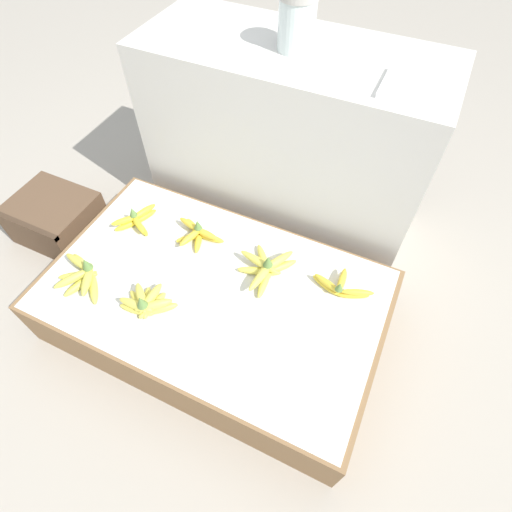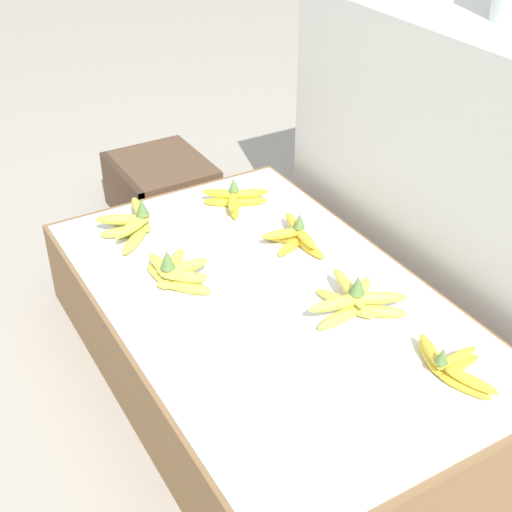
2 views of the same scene
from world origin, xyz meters
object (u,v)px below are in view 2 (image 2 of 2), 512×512
(banana_bunch_front_midleft, at_px, (175,273))
(banana_bunch_middle_midright, at_px, (355,301))
(banana_bunch_middle_left, at_px, (235,199))
(wooden_crate, at_px, (161,188))
(banana_bunch_middle_right, at_px, (451,366))
(banana_bunch_middle_midleft, at_px, (295,236))
(banana_bunch_front_left, at_px, (133,223))

(banana_bunch_front_midleft, relative_size, banana_bunch_middle_midright, 0.85)
(banana_bunch_middle_left, bearing_deg, banana_bunch_front_midleft, -49.97)
(wooden_crate, xyz_separation_m, banana_bunch_middle_left, (0.50, 0.03, 0.18))
(banana_bunch_middle_right, bearing_deg, banana_bunch_middle_left, -176.88)
(wooden_crate, xyz_separation_m, banana_bunch_front_midleft, (0.77, -0.29, 0.19))
(banana_bunch_middle_midleft, bearing_deg, banana_bunch_middle_left, -170.48)
(banana_bunch_front_midleft, relative_size, banana_bunch_middle_midleft, 0.95)
(banana_bunch_middle_midright, bearing_deg, banana_bunch_middle_midleft, 172.90)
(banana_bunch_middle_midright, distance_m, banana_bunch_middle_right, 0.29)
(banana_bunch_middle_left, relative_size, banana_bunch_middle_midleft, 0.87)
(banana_bunch_front_midleft, height_order, banana_bunch_middle_right, banana_bunch_front_midleft)
(banana_bunch_middle_midleft, distance_m, banana_bunch_middle_midright, 0.33)
(wooden_crate, relative_size, banana_bunch_middle_right, 1.53)
(banana_bunch_front_midleft, bearing_deg, banana_bunch_middle_left, 130.03)
(wooden_crate, bearing_deg, banana_bunch_middle_right, 3.37)
(banana_bunch_middle_left, xyz_separation_m, banana_bunch_middle_midleft, (0.27, 0.04, -0.00))
(wooden_crate, bearing_deg, banana_bunch_front_midleft, -20.52)
(banana_bunch_middle_midright, xyz_separation_m, banana_bunch_middle_right, (0.28, 0.04, -0.00))
(wooden_crate, height_order, banana_bunch_middle_midleft, banana_bunch_middle_midleft)
(banana_bunch_front_midleft, xyz_separation_m, banana_bunch_middle_left, (-0.27, 0.32, -0.00))
(banana_bunch_front_left, height_order, banana_bunch_middle_midright, same)
(banana_bunch_front_midleft, distance_m, banana_bunch_middle_midright, 0.46)
(banana_bunch_middle_left, bearing_deg, banana_bunch_middle_midleft, 9.52)
(banana_bunch_middle_midright, bearing_deg, wooden_crate, -178.04)
(banana_bunch_front_left, distance_m, banana_bunch_middle_right, 0.97)
(wooden_crate, relative_size, banana_bunch_front_left, 1.53)
(banana_bunch_front_left, bearing_deg, banana_bunch_middle_left, 86.82)
(wooden_crate, distance_m, banana_bunch_middle_left, 0.53)
(banana_bunch_front_left, xyz_separation_m, banana_bunch_middle_midleft, (0.28, 0.36, -0.00))
(banana_bunch_middle_midright, relative_size, banana_bunch_middle_right, 1.01)
(banana_bunch_front_left, relative_size, banana_bunch_front_midleft, 1.16)
(banana_bunch_front_left, bearing_deg, banana_bunch_middle_midleft, 52.00)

